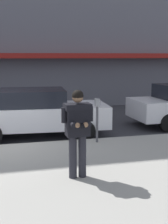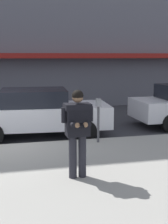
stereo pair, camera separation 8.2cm
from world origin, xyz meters
name	(u,v)px [view 2 (the right image)]	position (x,y,z in m)	size (l,w,h in m)	color
sidewalk	(40,180)	(1.00, -2.85, 0.07)	(32.00, 5.30, 0.14)	#99968E
curb_paint_line	(31,145)	(1.00, 0.05, 0.00)	(28.00, 0.12, 0.01)	silver
parked_sedan_mid	(39,112)	(1.32, 1.08, 0.79)	(4.62, 2.17, 1.54)	silver
man_texting_on_phone	(78,124)	(1.75, -3.05, 1.25)	(0.65, 0.59, 1.81)	#23232B
parking_meter	(98,114)	(2.87, -0.60, 0.97)	(0.12, 0.18, 1.27)	#4C4C51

